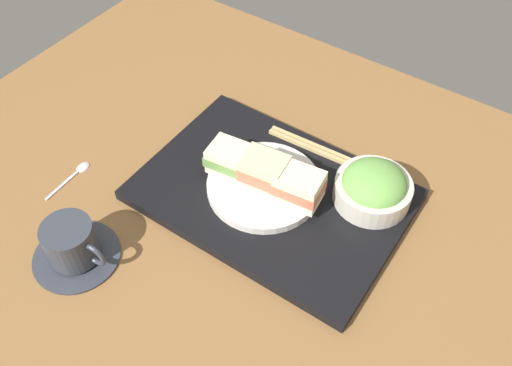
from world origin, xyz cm
name	(u,v)px	position (x,y,z in cm)	size (l,w,h in cm)	color
ground_plane	(281,241)	(0.00, 0.00, -1.50)	(140.00, 100.00, 3.00)	brown
serving_tray	(272,194)	(5.52, -5.72, 0.98)	(43.70, 30.23, 1.96)	black
sandwich_plate	(264,186)	(6.94, -5.40, 2.69)	(19.24, 19.24, 1.47)	silver
sandwich_near	(299,187)	(0.61, -5.88, 6.16)	(8.12, 6.44, 5.47)	beige
sandwich_middle	(264,171)	(6.94, -5.40, 6.28)	(7.98, 6.72, 5.70)	beige
sandwich_far	(231,159)	(13.27, -4.92, 5.83)	(8.48, 6.62, 4.80)	beige
salad_bowl	(373,187)	(-9.00, -13.50, 4.94)	(12.67, 12.67, 6.87)	beige
chopsticks_pair	(319,150)	(3.73, -18.26, 2.31)	(19.83, 2.64, 0.70)	tan
coffee_cup	(73,245)	(24.15, 21.45, 3.32)	(13.69, 13.69, 7.51)	#333842
teaspoon	(77,171)	(37.39, 8.92, 0.35)	(2.10, 10.42, 0.80)	silver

